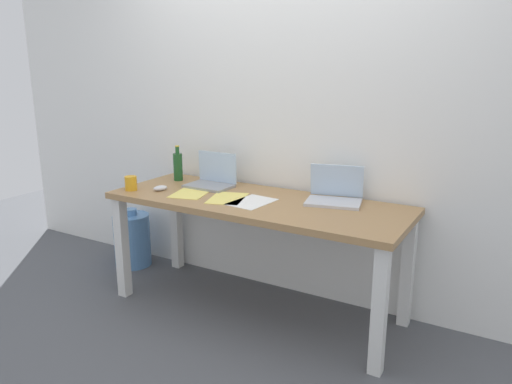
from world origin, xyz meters
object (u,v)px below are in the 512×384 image
at_px(beer_bottle, 178,166).
at_px(water_cooler_jug, 132,239).
at_px(desk, 256,215).
at_px(computer_mouse, 160,188).
at_px(coffee_mug, 131,183).
at_px(laptop_left, 212,179).
at_px(laptop_right, 334,195).

distance_m(beer_bottle, water_cooler_jug, 0.80).
relative_size(desk, water_cooler_jug, 4.08).
xyz_separation_m(beer_bottle, computer_mouse, (0.09, -0.30, -0.09)).
height_order(desk, computer_mouse, computer_mouse).
bearing_deg(computer_mouse, coffee_mug, -133.46).
bearing_deg(water_cooler_jug, laptop_left, 0.49).
height_order(desk, beer_bottle, beer_bottle).
bearing_deg(desk, beer_bottle, 167.00).
height_order(computer_mouse, coffee_mug, coffee_mug).
xyz_separation_m(laptop_right, coffee_mug, (-1.29, -0.41, 0.00)).
height_order(laptop_left, computer_mouse, laptop_left).
xyz_separation_m(laptop_right, beer_bottle, (-1.20, -0.02, 0.06)).
height_order(laptop_right, computer_mouse, laptop_right).
height_order(laptop_left, beer_bottle, beer_bottle).
bearing_deg(beer_bottle, water_cooler_jug, -175.88).
xyz_separation_m(laptop_right, water_cooler_jug, (-1.68, -0.05, -0.58)).
bearing_deg(beer_bottle, desk, -13.00).
height_order(beer_bottle, computer_mouse, beer_bottle).
distance_m(laptop_left, laptop_right, 0.89).
distance_m(laptop_right, computer_mouse, 1.16).
distance_m(laptop_right, water_cooler_jug, 1.77).
bearing_deg(laptop_right, computer_mouse, -164.18).
xyz_separation_m(beer_bottle, coffee_mug, (-0.09, -0.39, -0.06)).
relative_size(desk, coffee_mug, 20.10).
xyz_separation_m(beer_bottle, water_cooler_jug, (-0.47, -0.03, -0.64)).
distance_m(laptop_right, beer_bottle, 1.21).
xyz_separation_m(desk, computer_mouse, (-0.67, -0.12, 0.11)).
xyz_separation_m(laptop_left, laptop_right, (0.89, 0.04, -0.00)).
relative_size(laptop_right, beer_bottle, 1.46).
distance_m(desk, laptop_right, 0.51).
xyz_separation_m(computer_mouse, coffee_mug, (-0.18, -0.09, 0.03)).
relative_size(coffee_mug, water_cooler_jug, 0.20).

